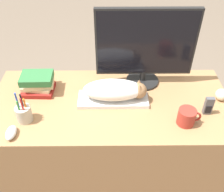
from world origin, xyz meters
name	(u,v)px	position (x,y,z in m)	size (l,w,h in m)	color
desk	(111,141)	(0.00, 0.33, 0.37)	(1.47, 0.67, 0.75)	#9E7047
keyboard	(113,99)	(0.02, 0.35, 0.76)	(0.42, 0.15, 0.02)	silver
cat	(117,90)	(0.04, 0.35, 0.83)	(0.38, 0.15, 0.12)	white
monitor	(146,46)	(0.21, 0.54, 1.02)	(0.60, 0.21, 0.50)	black
computer_mouse	(11,133)	(-0.53, 0.07, 0.77)	(0.05, 0.10, 0.04)	silver
coffee_mug	(187,117)	(0.42, 0.16, 0.79)	(0.13, 0.10, 0.10)	#9E2D23
pen_cup	(24,113)	(-0.48, 0.19, 0.80)	(0.09, 0.09, 0.19)	#B2A893
baseball	(222,95)	(0.68, 0.36, 0.78)	(0.07, 0.07, 0.07)	beige
phone	(209,106)	(0.56, 0.23, 0.80)	(0.05, 0.03, 0.12)	#4C4C51
book_stack	(38,83)	(-0.45, 0.45, 0.81)	(0.21, 0.18, 0.12)	maroon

